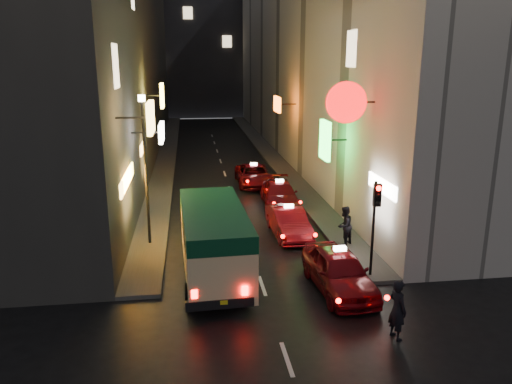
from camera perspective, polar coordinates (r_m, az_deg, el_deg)
name	(u,v)px	position (r m, az deg, el deg)	size (l,w,h in m)	color
building_left	(113,42)	(41.88, -16.04, 16.10)	(7.45, 52.00, 18.00)	#33312F
building_right	(314,43)	(42.78, 6.63, 16.52)	(7.99, 52.00, 18.00)	#BAB3AB
building_far	(203,35)	(73.60, -6.11, 17.40)	(30.00, 10.00, 22.00)	#313136
sidewalk_left	(167,154)	(42.24, -10.12, 4.24)	(1.50, 52.00, 0.15)	#494744
sidewalk_right	(268,152)	(42.71, 1.37, 4.59)	(1.50, 52.00, 0.15)	#494744
minibus	(214,235)	(17.92, -4.84, -4.93)	(2.41, 6.24, 2.65)	beige
taxi_near	(339,267)	(17.50, 9.47, -8.50)	(2.50, 5.43, 1.86)	maroon
taxi_second	(289,220)	(22.49, 3.74, -3.17)	(2.17, 4.90, 1.70)	maroon
taxi_third	(279,192)	(27.10, 2.70, -0.02)	(2.16, 4.86, 1.69)	maroon
taxi_far	(254,174)	(31.59, -0.25, 2.13)	(1.90, 4.65, 1.65)	maroon
pedestrian_crossing	(398,305)	(14.99, 15.89, -12.37)	(0.67, 0.43, 2.03)	black
pedestrian_sidewalk	(344,223)	(21.25, 10.07, -3.53)	(0.71, 0.45, 1.90)	black
traffic_light	(376,209)	(17.92, 13.53, -1.89)	(0.26, 0.43, 3.50)	black
lamp_post	(145,161)	(20.96, -12.54, 3.51)	(0.28, 0.28, 6.22)	black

